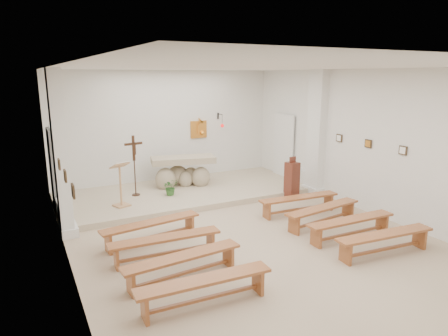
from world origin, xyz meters
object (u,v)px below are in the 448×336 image
bench_left_front (151,227)px  crucifix_stand (134,161)px  donation_pedestal (292,180)px  bench_left_second (165,242)px  bench_right_second (323,211)px  bench_right_fourth (385,239)px  bench_left_third (183,261)px  lectern (121,184)px  bench_right_third (351,224)px  bench_right_front (299,201)px  bench_left_fourth (205,285)px  altar (183,173)px

bench_left_front → crucifix_stand: bearing=73.1°
donation_pedestal → bench_left_second: (-4.38, -2.01, -0.19)m
bench_right_second → crucifix_stand: bearing=123.5°
crucifix_stand → bench_right_fourth: 6.47m
bench_left_second → bench_right_second: bearing=3.0°
bench_left_front → bench_left_third: (-0.00, -1.75, 0.00)m
lectern → bench_right_third: size_ratio=0.55×
lectern → bench_right_second: 4.90m
donation_pedestal → lectern: bearing=160.1°
bench_right_front → bench_right_second: 0.87m
bench_right_third → bench_left_fourth: bearing=-165.7°
bench_left_fourth → crucifix_stand: bearing=87.7°
lectern → crucifix_stand: (0.56, 0.76, 0.38)m
donation_pedestal → bench_right_third: size_ratio=0.56×
crucifix_stand → bench_right_front: size_ratio=0.78×
altar → bench_right_front: altar is taller
lectern → bench_left_third: (0.10, -3.88, -0.39)m
lectern → bench_right_fourth: 6.13m
bench_left_third → bench_left_fourth: bearing=-95.0°
donation_pedestal → bench_left_second: 4.82m
crucifix_stand → bench_left_front: size_ratio=0.78×
lectern → bench_left_front: size_ratio=0.55×
lectern → crucifix_stand: 1.01m
altar → bench_right_front: (1.78, -3.24, -0.18)m
lectern → donation_pedestal: bearing=-31.4°
bench_left_fourth → bench_left_front: bearing=92.5°
lectern → bench_right_front: size_ratio=0.55×
bench_left_second → bench_right_fourth: bearing=-22.0°
bench_right_front → bench_left_third: same height
lectern → bench_right_third: bearing=-64.0°
altar → donation_pedestal: size_ratio=1.66×
donation_pedestal → bench_left_fourth: bearing=-146.7°
crucifix_stand → bench_left_third: 4.72m
bench_left_second → bench_right_second: (3.75, 0.00, 0.00)m
crucifix_stand → bench_right_fourth: bearing=-68.0°
crucifix_stand → bench_right_second: size_ratio=0.78×
bench_left_second → bench_right_third: bearing=-10.1°
altar → lectern: size_ratio=1.69×
bench_right_third → bench_right_fourth: size_ratio=0.99×
bench_left_second → bench_left_third: same height
bench_left_front → bench_left_fourth: same height
bench_right_third → bench_left_fourth: 3.85m
lectern → bench_right_front: (3.85, -2.14, -0.39)m
altar → lectern: (-2.07, -1.11, 0.21)m
crucifix_stand → donation_pedestal: size_ratio=1.40×
bench_left_front → bench_right_front: 3.75m
bench_left_front → bench_right_fourth: 4.58m
crucifix_stand → bench_left_fourth: bearing=-103.7°
donation_pedestal → altar: bearing=131.4°
lectern → bench_right_fourth: size_ratio=0.55×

